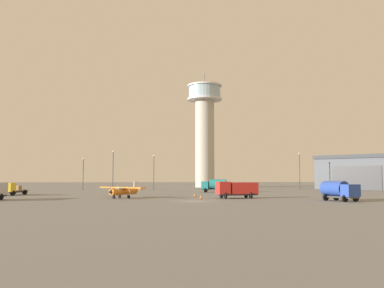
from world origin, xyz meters
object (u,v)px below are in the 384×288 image
truck_flatbed_yellow (11,189)px  light_post_east (83,171)px  light_post_centre (154,169)px  traffic_cone_near_right (195,195)px  truck_fuel_tanker_teal (215,185)px  airplane_orange (124,191)px  control_tower (205,126)px  traffic_cone_near_left (201,197)px  light_post_west (113,167)px  truck_fuel_tanker_blue (339,190)px  light_post_north (299,168)px  truck_box_red (237,189)px

truck_flatbed_yellow → light_post_east: bearing=173.7°
light_post_centre → traffic_cone_near_right: 41.19m
truck_fuel_tanker_teal → light_post_east: size_ratio=0.70×
airplane_orange → truck_flatbed_yellow: airplane_orange is taller
control_tower → traffic_cone_near_left: (-7.61, -71.71, -20.12)m
control_tower → light_post_centre: 32.61m
truck_flatbed_yellow → light_post_centre: (26.23, 32.18, 4.41)m
airplane_orange → truck_fuel_tanker_teal: bearing=-178.9°
truck_flatbed_yellow → light_post_west: size_ratio=0.73×
airplane_orange → traffic_cone_near_right: bearing=144.4°
truck_fuel_tanker_blue → truck_fuel_tanker_teal: bearing=-179.6°
light_post_north → truck_fuel_tanker_teal: bearing=-148.2°
light_post_north → traffic_cone_near_left: light_post_north is taller
truck_box_red → light_post_north: light_post_north is taller
airplane_orange → truck_flatbed_yellow: 25.20m
light_post_north → traffic_cone_near_right: size_ratio=16.31×
truck_flatbed_yellow → truck_box_red: 43.16m
control_tower → light_post_west: bearing=-129.9°
light_post_centre → truck_fuel_tanker_teal: bearing=-53.1°
control_tower → truck_box_red: size_ratio=5.41×
truck_box_red → light_post_east: bearing=-64.2°
truck_fuel_tanker_teal → light_post_north: 29.60m
truck_fuel_tanker_blue → traffic_cone_near_left: truck_fuel_tanker_blue is taller
truck_fuel_tanker_blue → light_post_west: size_ratio=0.61×
truck_fuel_tanker_teal → traffic_cone_near_right: bearing=89.7°
control_tower → truck_fuel_tanker_blue: size_ratio=6.21×
truck_flatbed_yellow → light_post_centre: size_ratio=0.78×
truck_fuel_tanker_blue → truck_flatbed_yellow: 58.85m
light_post_west → light_post_north: size_ratio=1.01×
truck_fuel_tanker_blue → light_post_north: light_post_north is taller
truck_box_red → light_post_north: 48.51m
truck_fuel_tanker_blue → traffic_cone_near_right: (-20.20, 13.88, -1.33)m
airplane_orange → traffic_cone_near_left: bearing=109.7°
truck_flatbed_yellow → traffic_cone_near_left: 38.21m
truck_fuel_tanker_teal → light_post_east: (-32.85, 16.78, 3.45)m
airplane_orange → truck_fuel_tanker_blue: size_ratio=1.31×
control_tower → light_post_centre: control_tower is taller
light_post_west → light_post_centre: (10.08, 7.50, -0.33)m
truck_flatbed_yellow → light_post_north: light_post_north is taller
truck_flatbed_yellow → traffic_cone_near_left: (34.91, -15.50, -0.86)m
light_post_centre → truck_fuel_tanker_blue: bearing=-62.1°
truck_flatbed_yellow → truck_fuel_tanker_teal: (40.59, 13.03, 0.44)m
traffic_cone_near_left → traffic_cone_near_right: bearing=93.0°
airplane_orange → truck_flatbed_yellow: size_ratio=1.09×
truck_fuel_tanker_blue → traffic_cone_near_right: truck_fuel_tanker_blue is taller
light_post_east → truck_box_red: bearing=-52.2°
airplane_orange → truck_flatbed_yellow: bearing=-79.4°
light_post_north → light_post_east: bearing=178.7°
truck_box_red → traffic_cone_near_right: (-6.58, 5.42, -1.26)m
truck_flatbed_yellow → light_post_north: (65.49, 28.46, 4.66)m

